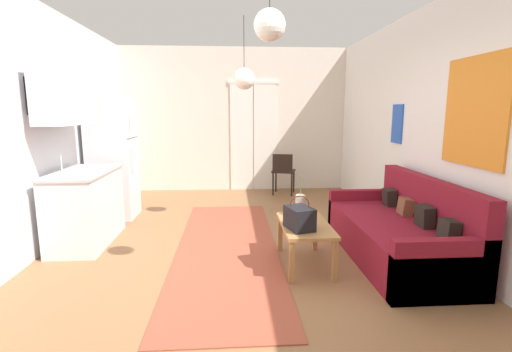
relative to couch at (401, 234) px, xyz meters
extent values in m
cube|color=#8E603D|center=(-1.78, -0.10, -0.33)|extent=(5.06, 8.30, 0.10)
cube|color=silver|center=(-1.78, 3.80, 1.14)|extent=(4.66, 0.10, 2.84)
cube|color=white|center=(-1.63, 3.74, 0.79)|extent=(0.45, 0.02, 2.14)
cube|color=white|center=(-1.16, 3.74, 0.79)|extent=(0.45, 0.02, 2.14)
cube|color=white|center=(-1.40, 3.74, 1.89)|extent=(1.01, 0.03, 0.06)
cube|color=white|center=(0.50, -0.10, 1.14)|extent=(0.10, 7.90, 2.84)
cube|color=orange|center=(0.44, -0.38, 1.33)|extent=(0.02, 0.91, 1.03)
cube|color=blue|center=(0.44, 1.24, 1.15)|extent=(0.02, 0.30, 0.53)
cube|color=black|center=(-4.00, 0.52, 1.49)|extent=(0.02, 0.32, 0.40)
cube|color=#9E4733|center=(-1.91, 0.43, -0.27)|extent=(1.16, 3.78, 0.01)
cube|color=maroon|center=(-0.09, 0.00, -0.07)|extent=(0.90, 2.04, 0.43)
cube|color=maroon|center=(0.29, 0.00, 0.17)|extent=(0.15, 2.04, 0.89)
cube|color=maroon|center=(-0.09, -0.96, 0.00)|extent=(0.90, 0.11, 0.57)
cube|color=maroon|center=(-0.09, 0.96, 0.00)|extent=(0.90, 0.11, 0.57)
cube|color=black|center=(0.14, -0.63, 0.25)|extent=(0.14, 0.20, 0.21)
cube|color=black|center=(0.14, -0.21, 0.26)|extent=(0.14, 0.22, 0.22)
cube|color=brown|center=(0.14, 0.23, 0.24)|extent=(0.15, 0.20, 0.21)
cube|color=black|center=(0.14, 0.66, 0.25)|extent=(0.15, 0.21, 0.22)
cube|color=#A87542|center=(-1.09, -0.10, 0.15)|extent=(0.49, 0.91, 0.04)
cube|color=#A87542|center=(-1.30, -0.52, -0.07)|extent=(0.05, 0.05, 0.42)
cube|color=#A87542|center=(-0.88, -0.52, -0.07)|extent=(0.05, 0.05, 0.42)
cube|color=#A87542|center=(-1.30, 0.31, -0.07)|extent=(0.05, 0.05, 0.42)
cube|color=#A87542|center=(-0.88, 0.31, -0.07)|extent=(0.05, 0.05, 0.42)
cylinder|color=beige|center=(-1.09, 0.19, 0.29)|extent=(0.11, 0.11, 0.24)
cylinder|color=#477F42|center=(-1.09, 0.19, 0.52)|extent=(0.01, 0.01, 0.22)
cube|color=black|center=(-1.18, -0.26, 0.28)|extent=(0.30, 0.36, 0.22)
torus|color=#512319|center=(-1.18, -0.26, 0.41)|extent=(0.20, 0.01, 0.20)
cube|color=white|center=(-3.64, 1.89, 0.62)|extent=(0.62, 0.62, 1.80)
cube|color=#4C4C51|center=(-3.32, 1.89, 0.93)|extent=(0.01, 0.59, 0.01)
cylinder|color=#B7BABF|center=(-3.31, 1.72, 1.15)|extent=(0.02, 0.02, 0.25)
cylinder|color=#B7BABF|center=(-3.31, 1.72, 0.61)|extent=(0.02, 0.02, 0.40)
cube|color=silver|center=(-3.63, 0.75, 0.15)|extent=(0.57, 1.17, 0.87)
cube|color=#B7BABF|center=(-3.63, 0.75, 0.60)|extent=(0.60, 1.20, 0.03)
cube|color=#999BA0|center=(-3.63, 0.70, 0.56)|extent=(0.36, 0.40, 0.10)
cylinder|color=#B7BABF|center=(-3.86, 0.70, 0.72)|extent=(0.02, 0.02, 0.20)
cube|color=silver|center=(-3.76, 0.75, 1.51)|extent=(0.32, 1.06, 0.68)
cylinder|color=black|center=(-0.62, 3.37, -0.06)|extent=(0.03, 0.03, 0.45)
cylinder|color=black|center=(-0.96, 3.47, -0.06)|extent=(0.03, 0.03, 0.45)
cylinder|color=black|center=(-0.71, 3.05, -0.06)|extent=(0.03, 0.03, 0.45)
cylinder|color=black|center=(-1.06, 3.15, -0.06)|extent=(0.03, 0.03, 0.45)
cube|color=black|center=(-0.84, 3.26, 0.18)|extent=(0.51, 0.50, 0.04)
cube|color=black|center=(-0.89, 3.09, 0.35)|extent=(0.37, 0.13, 0.34)
sphere|color=white|center=(-1.53, -0.60, 2.02)|extent=(0.26, 0.26, 0.26)
cylinder|color=black|center=(-1.67, 1.36, 2.23)|extent=(0.01, 0.01, 0.66)
sphere|color=white|center=(-1.67, 1.36, 1.75)|extent=(0.29, 0.29, 0.29)
camera|label=1|loc=(-1.85, -3.76, 1.34)|focal=25.89mm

